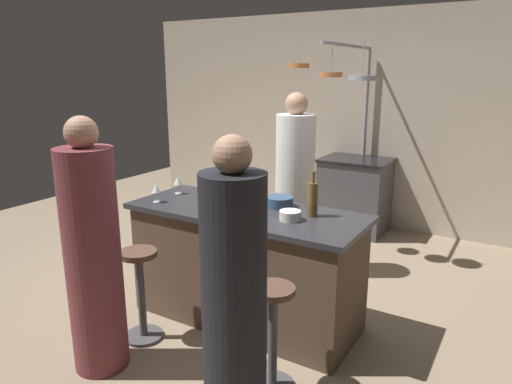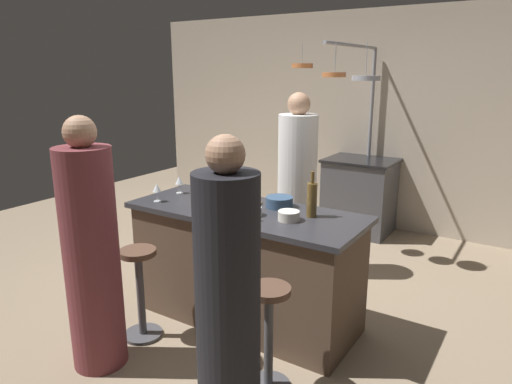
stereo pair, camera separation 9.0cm
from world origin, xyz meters
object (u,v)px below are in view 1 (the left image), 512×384
(bar_stool_left, at_px, (141,291))
(cutting_board, at_px, (237,203))
(bar_stool_right, at_px, (273,333))
(wine_bottle_green, at_px, (209,193))
(wine_bottle_rose, at_px, (235,205))
(wine_glass_near_left_guest, at_px, (178,182))
(mixing_bowl_blue, at_px, (279,202))
(wine_bottle_amber, at_px, (313,199))
(mixing_bowl_ceramic, at_px, (290,215))
(stove_range, at_px, (354,195))
(guest_right, at_px, (234,301))
(mixing_bowl_steel, at_px, (253,211))
(wine_glass_near_right_guest, at_px, (156,189))
(chef, at_px, (295,192))
(pepper_mill, at_px, (203,183))
(guest_left, at_px, (93,257))

(bar_stool_left, relative_size, cutting_board, 2.12)
(bar_stool_right, bearing_deg, wine_bottle_green, 149.11)
(wine_bottle_rose, height_order, wine_glass_near_left_guest, wine_bottle_rose)
(cutting_board, relative_size, mixing_bowl_blue, 1.55)
(wine_bottle_amber, bearing_deg, cutting_board, -177.51)
(mixing_bowl_ceramic, bearing_deg, cutting_board, 165.70)
(stove_range, relative_size, guest_right, 0.55)
(wine_bottle_amber, height_order, mixing_bowl_blue, wine_bottle_amber)
(guest_right, bearing_deg, mixing_bowl_steel, 115.91)
(wine_glass_near_right_guest, relative_size, mixing_bowl_ceramic, 0.97)
(stove_range, distance_m, mixing_bowl_steel, 2.59)
(chef, xyz_separation_m, bar_stool_left, (-0.41, -1.63, -0.42))
(cutting_board, xyz_separation_m, wine_glass_near_left_guest, (-0.60, 0.01, 0.10))
(wine_bottle_rose, bearing_deg, wine_glass_near_right_guest, 174.93)
(wine_bottle_rose, bearing_deg, cutting_board, 121.46)
(bar_stool_right, height_order, wine_bottle_rose, wine_bottle_rose)
(pepper_mill, xyz_separation_m, mixing_bowl_blue, (0.71, 0.03, -0.07))
(guest_right, bearing_deg, cutting_board, 122.55)
(wine_glass_near_left_guest, bearing_deg, wine_bottle_rose, -23.78)
(stove_range, distance_m, guest_right, 3.50)
(guest_right, height_order, mixing_bowl_blue, guest_right)
(bar_stool_left, bearing_deg, bar_stool_right, 0.00)
(wine_bottle_green, bearing_deg, guest_left, -106.70)
(chef, distance_m, wine_bottle_green, 1.16)
(pepper_mill, bearing_deg, cutting_board, -12.08)
(bar_stool_left, xyz_separation_m, wine_glass_near_left_guest, (-0.23, 0.71, 0.63))
(wine_bottle_amber, xyz_separation_m, wine_bottle_green, (-0.74, -0.23, -0.01))
(mixing_bowl_steel, bearing_deg, wine_bottle_rose, -101.78)
(pepper_mill, xyz_separation_m, wine_glass_near_left_guest, (-0.20, -0.07, 0.00))
(bar_stool_left, height_order, wine_glass_near_left_guest, wine_glass_near_left_guest)
(stove_range, xyz_separation_m, mixing_bowl_blue, (0.18, -2.26, 0.49))
(wine_glass_near_right_guest, xyz_separation_m, mixing_bowl_blue, (0.88, 0.39, -0.07))
(mixing_bowl_ceramic, bearing_deg, pepper_mill, 166.65)
(cutting_board, xyz_separation_m, mixing_bowl_steel, (0.25, -0.17, 0.02))
(stove_range, relative_size, wine_glass_near_left_guest, 6.10)
(pepper_mill, bearing_deg, wine_bottle_rose, -35.24)
(bar_stool_right, xyz_separation_m, wine_bottle_amber, (-0.09, 0.72, 0.65))
(bar_stool_right, bearing_deg, wine_bottle_amber, 96.97)
(stove_range, bearing_deg, wine_glass_near_right_guest, -104.81)
(cutting_board, relative_size, mixing_bowl_ceramic, 2.13)
(bar_stool_right, bearing_deg, wine_glass_near_left_guest, 151.50)
(wine_glass_near_right_guest, bearing_deg, bar_stool_right, -18.22)
(bar_stool_left, relative_size, guest_right, 0.42)
(guest_right, xyz_separation_m, pepper_mill, (-1.08, 1.15, 0.26))
(wine_bottle_rose, relative_size, wine_bottle_amber, 0.93)
(pepper_mill, relative_size, wine_bottle_green, 0.68)
(bar_stool_right, xyz_separation_m, pepper_mill, (-1.11, 0.78, 0.63))
(mixing_bowl_steel, bearing_deg, chef, 101.02)
(bar_stool_right, relative_size, wine_glass_near_right_guest, 4.66)
(bar_stool_left, distance_m, bar_stool_right, 1.08)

